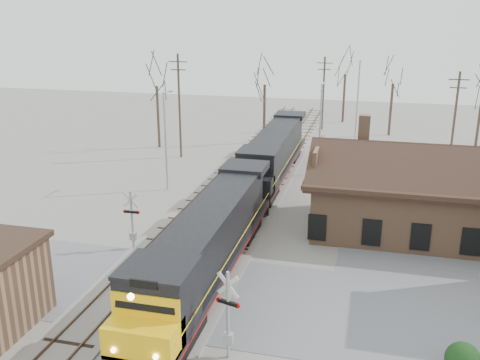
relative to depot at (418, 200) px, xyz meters
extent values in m
plane|color=gray|center=(-11.99, -12.00, -2.41)|extent=(140.00, 140.00, 0.00)
cube|color=slate|center=(-11.99, -12.00, -2.39)|extent=(60.00, 9.00, 0.03)
cube|color=gray|center=(-11.99, 3.00, -2.35)|extent=(3.40, 90.00, 0.12)
cube|color=#473323|center=(-12.71, 3.00, -2.24)|extent=(0.08, 90.00, 0.14)
cube|color=#473323|center=(-11.27, 3.00, -2.24)|extent=(0.08, 90.00, 0.14)
cube|color=gray|center=(-16.49, 3.00, -2.35)|extent=(3.40, 90.00, 0.12)
cube|color=#473323|center=(-17.21, 3.00, -2.24)|extent=(0.08, 90.00, 0.14)
cube|color=#473323|center=(-15.77, 3.00, -2.24)|extent=(0.08, 90.00, 0.14)
cube|color=#8E6649|center=(0.01, 0.00, -0.41)|extent=(14.00, 8.00, 4.00)
cube|color=black|center=(0.01, 0.00, 1.69)|extent=(15.20, 9.20, 0.30)
cube|color=black|center=(0.01, -2.30, 2.69)|extent=(15.00, 4.71, 2.66)
cube|color=black|center=(0.01, 2.30, 2.69)|extent=(15.00, 4.71, 2.66)
cube|color=#8E6649|center=(-3.99, 1.50, 4.39)|extent=(0.80, 0.80, 2.20)
cube|color=black|center=(-11.99, -16.72, -1.85)|extent=(2.52, 4.03, 1.01)
cube|color=black|center=(-11.99, -3.61, -1.85)|extent=(2.52, 4.03, 1.01)
cube|color=black|center=(-11.99, -10.16, -1.05)|extent=(3.03, 20.17, 0.35)
cube|color=#960E0A|center=(-11.99, -10.16, -1.27)|extent=(3.05, 20.17, 0.12)
cube|color=black|center=(-11.99, -8.90, 0.52)|extent=(2.62, 14.63, 2.82)
cube|color=black|center=(-11.99, -17.63, 0.52)|extent=(3.03, 2.82, 2.82)
cube|color=yellow|center=(-11.99, -19.34, -0.34)|extent=(3.03, 1.82, 1.41)
cylinder|color=#FFF2CC|center=(-11.99, -20.27, 2.03)|extent=(0.28, 0.10, 0.28)
cube|color=black|center=(-11.99, 3.95, -1.85)|extent=(2.52, 4.03, 1.01)
cube|color=black|center=(-11.99, 17.07, -1.85)|extent=(2.52, 4.03, 1.01)
cube|color=black|center=(-11.99, 10.51, -1.05)|extent=(3.03, 20.17, 0.35)
cube|color=#960E0A|center=(-11.99, 10.51, -1.27)|extent=(3.05, 20.17, 0.12)
cube|color=black|center=(-11.99, 11.77, 0.52)|extent=(2.62, 14.63, 2.82)
cube|color=black|center=(-11.99, 3.05, 0.52)|extent=(3.03, 2.82, 2.82)
cube|color=black|center=(-11.99, 1.33, -0.34)|extent=(3.03, 1.82, 1.41)
cube|color=black|center=(-11.99, 0.32, -1.85)|extent=(2.82, 0.25, 1.01)
cylinder|color=#A5A8AD|center=(-9.01, -17.06, -0.27)|extent=(0.15, 0.15, 4.27)
cube|color=silver|center=(-9.01, -17.06, 1.22)|extent=(1.08, 0.35, 1.12)
cube|color=silver|center=(-9.01, -17.06, 1.22)|extent=(1.08, 0.35, 1.12)
cube|color=black|center=(-9.01, -17.06, 0.37)|extent=(0.96, 0.41, 0.16)
cylinder|color=#B20C0C|center=(-9.47, -16.92, 0.37)|extent=(0.27, 0.15, 0.26)
cylinder|color=#B20C0C|center=(-8.55, -17.19, 0.37)|extent=(0.27, 0.15, 0.26)
cube|color=#A5A8AD|center=(-9.01, -17.06, -1.45)|extent=(0.43, 0.32, 0.53)
cylinder|color=#A5A8AD|center=(-18.05, -7.46, -0.41)|extent=(0.14, 0.14, 3.99)
cube|color=silver|center=(-18.05, -7.46, 0.98)|extent=(1.04, 0.06, 1.04)
cube|color=silver|center=(-18.05, -7.46, 0.98)|extent=(1.04, 0.06, 1.04)
cube|color=black|center=(-18.05, -7.46, 0.19)|extent=(0.90, 0.17, 0.15)
cylinder|color=#B20C0C|center=(-17.60, -7.45, 0.19)|extent=(0.24, 0.08, 0.24)
cylinder|color=#B20C0C|center=(-18.50, -7.47, 0.19)|extent=(0.24, 0.08, 0.24)
cube|color=#A5A8AD|center=(-18.05, -7.46, -1.51)|extent=(0.40, 0.30, 0.50)
sphere|color=black|center=(0.98, -15.83, -1.65)|extent=(1.51, 1.51, 1.51)
cylinder|color=#A5A8AD|center=(-20.39, 4.53, 1.86)|extent=(0.18, 0.18, 8.53)
cylinder|color=#A5A8AD|center=(-20.39, 5.43, 6.02)|extent=(0.12, 1.80, 0.12)
cube|color=#A5A8AD|center=(-20.39, 6.23, 5.92)|extent=(0.25, 0.50, 0.12)
cylinder|color=#A5A8AD|center=(-8.10, 12.23, 1.90)|extent=(0.18, 0.18, 8.61)
cylinder|color=#A5A8AD|center=(-8.10, 13.13, 6.10)|extent=(0.12, 1.80, 0.12)
cube|color=#A5A8AD|center=(-8.10, 13.93, 6.00)|extent=(0.25, 0.50, 0.12)
cylinder|color=#A5A8AD|center=(-5.23, 25.28, 2.41)|extent=(0.18, 0.18, 9.64)
cylinder|color=#A5A8AD|center=(-5.23, 26.18, 7.13)|extent=(0.12, 1.80, 0.12)
cube|color=#A5A8AD|center=(-5.23, 26.98, 7.03)|extent=(0.25, 0.50, 0.12)
cylinder|color=#382D23|center=(-23.02, 15.21, 2.99)|extent=(0.24, 0.24, 10.80)
cube|color=#382D23|center=(-23.02, 15.21, 7.59)|extent=(2.00, 0.10, 0.10)
cube|color=#382D23|center=(-23.02, 15.21, 6.79)|extent=(1.60, 0.10, 0.10)
cylinder|color=#382D23|center=(-9.83, 32.95, 2.29)|extent=(0.24, 0.24, 9.40)
cube|color=#382D23|center=(-9.83, 32.95, 6.20)|extent=(2.00, 0.10, 0.10)
cube|color=#382D23|center=(-9.83, 32.95, 5.40)|extent=(1.60, 0.10, 0.10)
cylinder|color=#382D23|center=(4.58, 19.83, 2.23)|extent=(0.24, 0.24, 9.27)
cube|color=#382D23|center=(4.58, 19.83, 6.06)|extent=(2.00, 0.10, 0.10)
cube|color=#382D23|center=(4.58, 19.83, 5.26)|extent=(1.60, 0.10, 0.10)
cylinder|color=#382D23|center=(-26.93, 18.73, 1.08)|extent=(0.32, 0.32, 6.97)
cylinder|color=#382D23|center=(-15.77, 23.93, 1.00)|extent=(0.32, 0.32, 6.82)
cylinder|color=#382D23|center=(-7.48, 38.67, 0.92)|extent=(0.32, 0.32, 6.65)
cylinder|color=#382D23|center=(-1.29, 31.56, 0.80)|extent=(0.32, 0.32, 6.42)
cylinder|color=#382D23|center=(8.36, 27.91, 0.47)|extent=(0.32, 0.32, 5.76)
camera|label=1|loc=(-3.53, -36.86, 12.47)|focal=40.00mm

